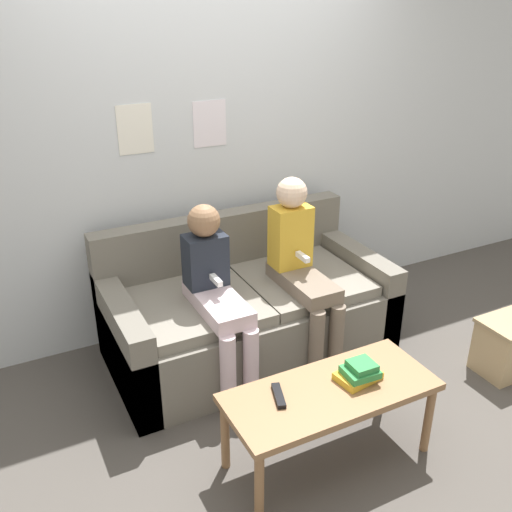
# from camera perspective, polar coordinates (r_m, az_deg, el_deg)

# --- Properties ---
(ground_plane) EXTENTS (10.00, 10.00, 0.00)m
(ground_plane) POSITION_cam_1_polar(r_m,az_deg,el_deg) (3.44, 3.35, -13.98)
(ground_plane) COLOR #4C4742
(wall_back) EXTENTS (8.00, 0.06, 2.60)m
(wall_back) POSITION_cam_1_polar(r_m,az_deg,el_deg) (3.77, -4.80, 11.67)
(wall_back) COLOR silver
(wall_back) RESTS_ON ground_plane
(couch) EXTENTS (1.76, 0.90, 0.85)m
(couch) POSITION_cam_1_polar(r_m,az_deg,el_deg) (3.69, -0.97, -5.56)
(couch) COLOR #6B665B
(couch) RESTS_ON ground_plane
(coffee_table) EXTENTS (1.04, 0.44, 0.43)m
(coffee_table) POSITION_cam_1_polar(r_m,az_deg,el_deg) (2.86, 7.47, -13.85)
(coffee_table) COLOR #8E6642
(coffee_table) RESTS_ON ground_plane
(person_left) EXTENTS (0.24, 0.60, 1.09)m
(person_left) POSITION_cam_1_polar(r_m,az_deg,el_deg) (3.25, -4.02, -3.34)
(person_left) COLOR silver
(person_left) RESTS_ON ground_plane
(person_right) EXTENTS (0.24, 0.60, 1.16)m
(person_right) POSITION_cam_1_polar(r_m,az_deg,el_deg) (3.48, 4.53, -0.71)
(person_right) COLOR #756656
(person_right) RESTS_ON ground_plane
(tv_remote) EXTENTS (0.09, 0.17, 0.02)m
(tv_remote) POSITION_cam_1_polar(r_m,az_deg,el_deg) (2.75, 2.28, -13.78)
(tv_remote) COLOR black
(tv_remote) RESTS_ON coffee_table
(book_stack) EXTENTS (0.23, 0.18, 0.10)m
(book_stack) POSITION_cam_1_polar(r_m,az_deg,el_deg) (2.88, 10.30, -11.40)
(book_stack) COLOR gold
(book_stack) RESTS_ON coffee_table
(storage_box) EXTENTS (0.36, 0.28, 0.36)m
(storage_box) POSITION_cam_1_polar(r_m,az_deg,el_deg) (3.88, 23.85, -8.23)
(storage_box) COLOR tan
(storage_box) RESTS_ON ground_plane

